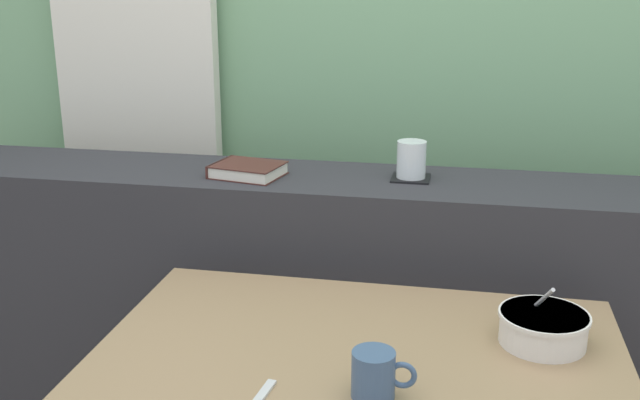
% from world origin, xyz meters
% --- Properties ---
extents(curtain_left_panel, '(0.56, 0.06, 2.50)m').
position_xyz_m(curtain_left_panel, '(-0.82, 1.03, 1.25)').
color(curtain_left_panel, silver).
rests_on(curtain_left_panel, ground).
extents(dark_console_ledge, '(2.80, 0.34, 0.86)m').
position_xyz_m(dark_console_ledge, '(0.00, 0.55, 0.43)').
color(dark_console_ledge, '#2D2D33').
rests_on(dark_console_ledge, ground).
extents(coaster_square, '(0.10, 0.10, 0.00)m').
position_xyz_m(coaster_square, '(0.14, 0.57, 0.86)').
color(coaster_square, black).
rests_on(coaster_square, dark_console_ledge).
extents(juice_glass, '(0.08, 0.08, 0.10)m').
position_xyz_m(juice_glass, '(0.14, 0.57, 0.91)').
color(juice_glass, white).
rests_on(juice_glass, coaster_square).
extents(closed_book, '(0.20, 0.17, 0.03)m').
position_xyz_m(closed_book, '(-0.29, 0.52, 0.88)').
color(closed_book, '#47231E').
rests_on(closed_book, dark_console_ledge).
extents(soup_bowl, '(0.18, 0.18, 0.13)m').
position_xyz_m(soup_bowl, '(0.45, 0.04, 0.72)').
color(soup_bowl, silver).
rests_on(soup_bowl, breakfast_table).
extents(ceramic_mug, '(0.11, 0.08, 0.08)m').
position_xyz_m(ceramic_mug, '(0.15, -0.21, 0.73)').
color(ceramic_mug, '#3D567A').
rests_on(ceramic_mug, breakfast_table).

